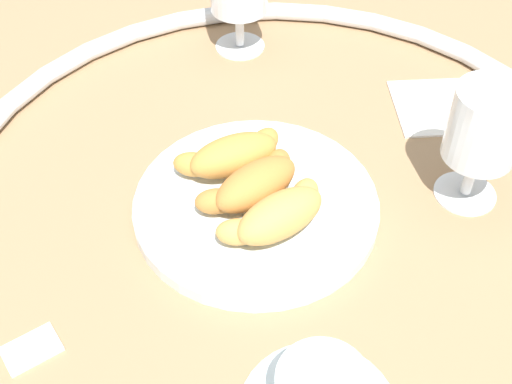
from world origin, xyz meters
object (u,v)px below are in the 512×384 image
object	(u,v)px
croissant_small	(254,184)
sugar_packet	(31,348)
folded_napkin	(439,106)
juice_glass_right	(484,130)
pastry_plate	(256,204)
croissant_extra	(233,155)
croissant_large	(278,215)

from	to	relation	value
croissant_small	sugar_packet	distance (m)	0.27
croissant_small	sugar_packet	world-z (taller)	croissant_small
sugar_packet	folded_napkin	world-z (taller)	sugar_packet
juice_glass_right	pastry_plate	bearing A→B (deg)	175.69
pastry_plate	croissant_small	size ratio (longest dim) A/B	2.15
croissant_extra	folded_napkin	distance (m)	0.29
juice_glass_right	croissant_large	bearing A→B (deg)	-172.83
pastry_plate	croissant_extra	xyz separation A→B (m)	(-0.02, 0.05, 0.03)
croissant_small	croissant_large	bearing A→B (deg)	-71.80
croissant_large	croissant_small	size ratio (longest dim) A/B	1.01
croissant_small	croissant_extra	xyz separation A→B (m)	(-0.01, 0.05, 0.00)
croissant_small	croissant_extra	size ratio (longest dim) A/B	0.92
croissant_large	sugar_packet	distance (m)	0.26
juice_glass_right	sugar_packet	distance (m)	0.48
croissant_extra	folded_napkin	xyz separation A→B (m)	(0.27, 0.08, -0.04)
croissant_small	sugar_packet	xyz separation A→B (m)	(-0.23, -0.13, -0.04)
croissant_small	juice_glass_right	distance (m)	0.24
folded_napkin	sugar_packet	bearing A→B (deg)	-151.88
juice_glass_right	folded_napkin	bearing A→B (deg)	79.63
croissant_small	croissant_extra	distance (m)	0.05
croissant_large	folded_napkin	size ratio (longest dim) A/B	1.12
sugar_packet	croissant_extra	bearing A→B (deg)	16.24
croissant_small	juice_glass_right	world-z (taller)	juice_glass_right
croissant_large	juice_glass_right	world-z (taller)	juice_glass_right
croissant_large	croissant_small	bearing A→B (deg)	108.20
pastry_plate	sugar_packet	distance (m)	0.27
folded_napkin	pastry_plate	bearing A→B (deg)	-153.07
croissant_large	sugar_packet	world-z (taller)	croissant_large
juice_glass_right	folded_napkin	size ratio (longest dim) A/B	1.27
croissant_large	sugar_packet	xyz separation A→B (m)	(-0.25, -0.09, -0.04)
croissant_large	folded_napkin	xyz separation A→B (m)	(0.24, 0.18, -0.04)
croissant_large	croissant_small	distance (m)	0.05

